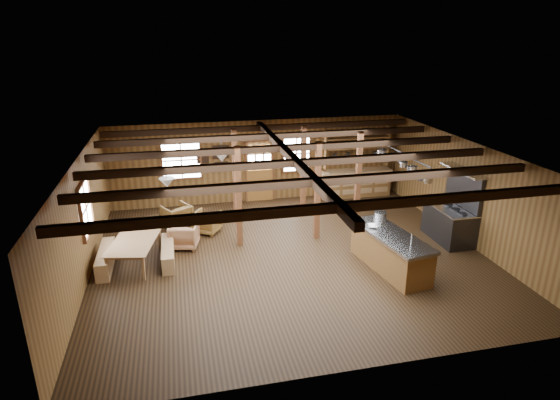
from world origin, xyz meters
name	(u,v)px	position (x,y,z in m)	size (l,w,h in m)	color
room	(291,207)	(0.00, 0.00, 1.40)	(10.04, 9.04, 2.84)	black
ceiling_joists	(290,156)	(0.00, 0.18, 2.68)	(9.80, 8.82, 0.18)	black
timber_posts	(291,181)	(0.52, 2.08, 1.40)	(3.95, 2.35, 2.80)	#4D2C16
back_door	(260,176)	(0.00, 4.45, 0.88)	(1.02, 0.08, 2.15)	brown
window_back_left	(181,160)	(-2.60, 4.46, 1.60)	(1.32, 0.06, 1.32)	white
window_back_right	(296,154)	(1.30, 4.46, 1.60)	(1.02, 0.06, 1.32)	white
window_left	(85,208)	(-4.96, 0.50, 1.60)	(0.14, 1.24, 1.32)	white
notice_boards	(215,157)	(-1.50, 4.46, 1.64)	(1.08, 0.03, 0.90)	beige
back_counter	(355,179)	(3.40, 4.20, 0.60)	(2.55, 0.60, 2.45)	brown
pendant_lamps	(197,169)	(-2.25, 1.00, 2.25)	(1.86, 2.36, 0.66)	#2D2D2F
pot_rack	(399,162)	(3.08, 0.43, 2.28)	(0.44, 3.00, 0.45)	#2D2D2F
kitchen_island	(390,251)	(2.23, -1.19, 0.48)	(1.27, 2.61, 1.20)	brown
step_stool	(367,249)	(2.00, -0.35, 0.17)	(0.39, 0.28, 0.35)	olive
commercial_range	(452,218)	(4.65, 0.04, 0.66)	(0.86, 1.67, 2.06)	#2D2D2F
dining_table	(137,252)	(-3.90, 0.45, 0.32)	(1.84, 1.03, 0.65)	olive
bench_wall	(106,259)	(-4.65, 0.45, 0.23)	(0.31, 1.67, 0.46)	olive
bench_aisle	(168,253)	(-3.13, 0.45, 0.22)	(0.30, 1.61, 0.44)	olive
armchair_a	(177,216)	(-2.86, 2.71, 0.34)	(0.73, 0.75, 0.69)	brown
armchair_b	(207,222)	(-2.01, 2.08, 0.32)	(0.69, 0.71, 0.65)	brown
armchair_c	(184,235)	(-2.70, 1.20, 0.34)	(0.73, 0.76, 0.69)	#976844
counter_pot	(380,216)	(2.35, -0.22, 1.04)	(0.32, 0.32, 0.19)	#AEB1B5
bowl	(372,226)	(1.91, -0.72, 0.98)	(0.29, 0.29, 0.07)	silver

